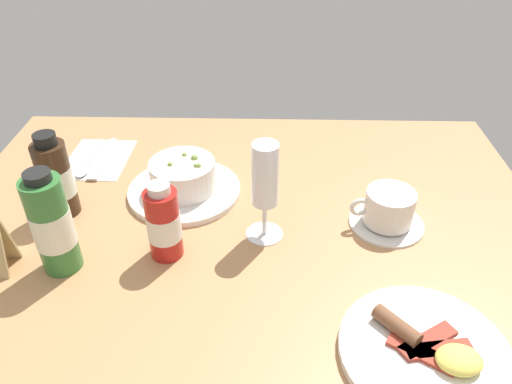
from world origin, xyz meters
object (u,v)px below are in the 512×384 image
wine_glass (265,181)px  breakfast_plate (426,352)px  porridge_bowl (183,180)px  sauce_bottle_red (164,223)px  coffee_cup (388,210)px  sauce_bottle_brown (56,178)px  sauce_bottle_green (52,225)px  cutlery_setting (97,160)px

wine_glass → breakfast_plate: wine_glass is taller
porridge_bowl → sauce_bottle_red: bearing=88.8°
coffee_cup → sauce_bottle_brown: sauce_bottle_brown is taller
porridge_bowl → wine_glass: wine_glass is taller
sauce_bottle_green → breakfast_plate: sauce_bottle_green is taller
sauce_bottle_brown → breakfast_plate: sauce_bottle_brown is taller
wine_glass → sauce_bottle_brown: 37.79cm
coffee_cup → porridge_bowl: bearing=-13.1°
sauce_bottle_red → breakfast_plate: 42.81cm
wine_glass → sauce_bottle_red: wine_glass is taller
breakfast_plate → sauce_bottle_red: bearing=-27.0°
cutlery_setting → sauce_bottle_red: bearing=125.1°
wine_glass → sauce_bottle_red: 17.65cm
porridge_bowl → breakfast_plate: size_ratio=0.95×
porridge_bowl → wine_glass: bearing=142.7°
cutlery_setting → coffee_cup: 61.58cm
cutlery_setting → coffee_cup: bearing=160.8°
porridge_bowl → breakfast_plate: porridge_bowl is taller
sauce_bottle_green → porridge_bowl: bearing=-128.9°
cutlery_setting → breakfast_plate: 75.41cm
coffee_cup → wine_glass: wine_glass is taller
wine_glass → sauce_bottle_brown: wine_glass is taller
porridge_bowl → sauce_bottle_green: sauce_bottle_green is taller
coffee_cup → wine_glass: bearing=8.6°
sauce_bottle_brown → breakfast_plate: 66.48cm
cutlery_setting → sauce_bottle_brown: 19.28cm
cutlery_setting → sauce_bottle_green: (-4.03, 32.13, 8.14)cm
cutlery_setting → sauce_bottle_green: sauce_bottle_green is taller
sauce_bottle_green → wine_glass: bearing=-165.1°
sauce_bottle_green → sauce_bottle_red: bearing=-168.3°
sauce_bottle_red → sauce_bottle_green: bearing=11.7°
porridge_bowl → wine_glass: size_ratio=1.21×
wine_glass → sauce_bottle_red: size_ratio=1.31×
coffee_cup → sauce_bottle_red: sauce_bottle_red is taller
coffee_cup → sauce_bottle_red: (37.82, 8.53, 3.02)cm
coffee_cup → wine_glass: (21.72, 3.27, 7.98)cm
breakfast_plate → porridge_bowl: bearing=-44.3°
porridge_bowl → cutlery_setting: (20.62, -11.53, -2.92)cm
coffee_cup → breakfast_plate: coffee_cup is taller
coffee_cup → cutlery_setting: bearing=-19.2°
cutlery_setting → sauce_bottle_red: size_ratio=1.24×
sauce_bottle_green → coffee_cup: bearing=-167.6°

